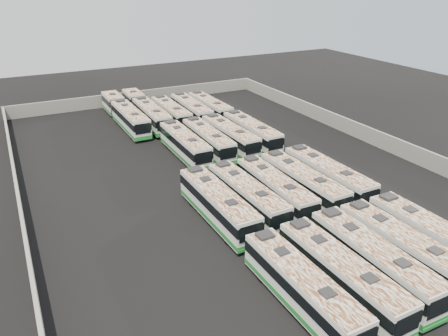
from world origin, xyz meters
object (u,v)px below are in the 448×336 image
bus_front_far_right (434,240)px  bus_midback_left (185,144)px  bus_midback_center (208,140)px  bus_front_left (341,274)px  bus_front_right (403,249)px  bus_back_far_left (124,113)px  bus_midfront_left (247,196)px  bus_midfront_far_right (327,176)px  bus_front_center (372,260)px  bus_back_right (191,110)px  bus_midback_right (230,136)px  bus_back_center (171,113)px  bus_midback_far_right (252,132)px  bus_back_left (145,110)px  bus_back_far_right (210,108)px  bus_midfront_far_left (218,204)px  bus_front_far_left (302,287)px  bus_midfront_center (275,189)px  bus_midfront_right (302,183)px

bus_front_far_right → bus_midback_left: bearing=107.8°
bus_midback_center → bus_front_left: bearing=-95.3°
bus_front_left → bus_front_far_right: (9.76, -0.01, 0.03)m
bus_front_right → bus_back_far_left: size_ratio=0.64×
bus_midfront_left → bus_back_far_left: size_ratio=0.63×
bus_front_right → bus_midfront_far_right: bus_midfront_far_right is taller
bus_front_right → bus_midfront_far_right: 13.73m
bus_front_left → bus_midfront_far_right: bus_midfront_far_right is taller
bus_front_center → bus_front_right: 3.23m
bus_back_right → bus_midback_left: bearing=-115.1°
bus_front_center → bus_midback_right: size_ratio=1.02×
bus_front_far_right → bus_back_center: (-6.57, 42.94, -0.07)m
bus_midback_far_right → bus_front_left: bearing=-108.4°
bus_back_right → bus_midback_right: bearing=-88.8°
bus_midback_right → bus_midback_far_right: (3.33, -0.05, 0.02)m
bus_back_left → bus_back_far_right: bus_back_left is taller
bus_midfront_far_left → bus_front_center: bearing=-63.9°
bus_front_left → bus_back_far_right: size_ratio=1.03×
bus_midfront_left → bus_back_left: size_ratio=0.63×
bus_front_far_left → bus_back_right: bearing=76.5°
bus_midfront_center → bus_midfront_right: size_ratio=0.97×
bus_back_far_left → bus_front_left: bearing=-86.2°
bus_back_center → bus_back_far_right: 6.63m
bus_midfront_center → bus_midback_right: bearing=79.5°
bus_midfront_right → bus_front_right: bearing=-91.2°
bus_front_far_right → bus_midfront_left: size_ratio=1.03×
bus_front_far_left → bus_midback_far_right: 32.10m
bus_midback_far_right → bus_back_left: 19.28m
bus_midback_right → bus_back_left: bus_back_left is taller
bus_back_far_left → bus_back_left: (3.40, 0.06, -0.00)m
bus_midfront_center → bus_midback_far_right: 17.13m
bus_front_left → bus_midback_left: (-0.06, 29.50, -0.03)m
bus_midfront_center → bus_midback_far_right: (6.56, 15.82, 0.03)m
bus_midfront_right → bus_midfront_far_right: (3.33, 0.06, 0.02)m
bus_midback_right → bus_back_right: (0.03, 13.17, 0.02)m
bus_front_right → bus_midfront_center: size_ratio=1.03×
bus_front_far_left → bus_midfront_center: bearing=63.6°
bus_front_far_right → bus_midback_left: bus_front_far_right is taller
bus_back_far_right → bus_midfront_center: bearing=-103.6°
bus_midfront_left → bus_midback_left: (-0.04, 15.86, 0.00)m
bus_midfront_far_left → bus_midfront_right: size_ratio=1.01×
bus_front_left → bus_back_center: (3.18, 42.93, -0.04)m
bus_front_right → bus_back_far_right: bus_front_right is taller
bus_front_left → bus_midfront_far_left: bus_midfront_far_left is taller
bus_front_left → bus_midback_right: bus_front_left is taller
bus_front_far_left → bus_front_far_right: (13.10, -0.16, 0.08)m
bus_midback_right → bus_midfront_right: bearing=-91.2°
bus_back_far_right → bus_midfront_far_right: bearing=-90.8°
bus_midback_center → bus_midback_far_right: bus_midback_far_right is taller
bus_front_left → bus_midback_left: bearing=89.2°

